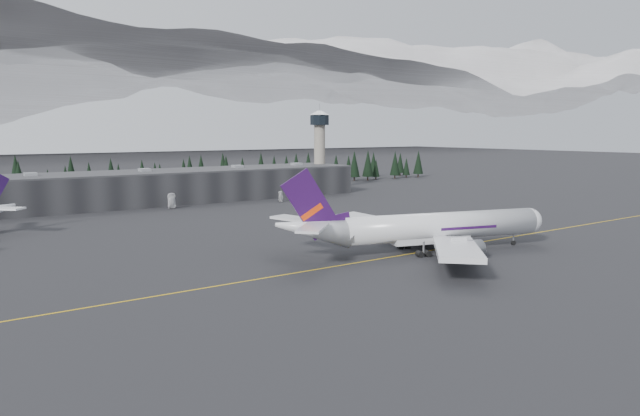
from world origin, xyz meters
TOP-DOWN VIEW (x-y plane):
  - ground at (0.00, 0.00)m, footprint 1400.00×1400.00m
  - taxiline at (0.00, -2.00)m, footprint 400.00×0.40m
  - terminal at (0.00, 125.00)m, footprint 160.00×30.00m
  - control_tower at (75.00, 128.00)m, footprint 10.00×10.00m
  - treeline at (0.00, 162.00)m, footprint 360.00×20.00m
  - jet_main at (13.00, -1.69)m, footprint 67.22×60.96m
  - gse_vehicle_a at (-7.12, 104.66)m, footprint 3.17×6.01m
  - gse_vehicle_b at (35.93, 98.81)m, footprint 4.66×2.46m

SIDE VIEW (x-z plane):
  - ground at x=0.00m, z-range 0.00..0.00m
  - taxiline at x=0.00m, z-range 0.00..0.02m
  - gse_vehicle_b at x=35.93m, z-range 0.00..1.51m
  - gse_vehicle_a at x=-7.12m, z-range 0.00..1.61m
  - jet_main at x=13.00m, z-range -4.41..15.80m
  - terminal at x=0.00m, z-range 0.00..12.60m
  - treeline at x=0.00m, z-range 0.00..15.00m
  - control_tower at x=75.00m, z-range 4.56..42.26m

